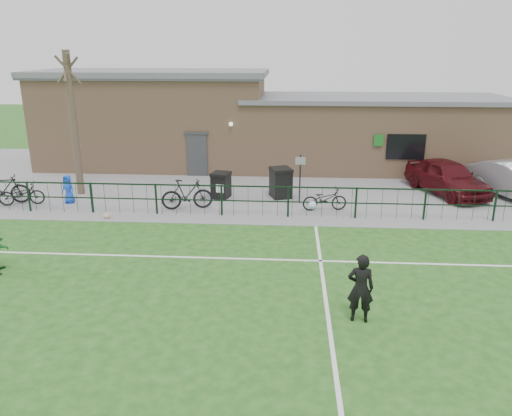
# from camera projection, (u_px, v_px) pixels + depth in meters

# --- Properties ---
(ground) EXTENTS (90.00, 90.00, 0.00)m
(ground) POSITION_uv_depth(u_px,v_px,m) (241.00, 331.00, 11.23)
(ground) COLOR #1E4F17
(ground) RESTS_ON ground
(paving_strip) EXTENTS (34.00, 13.00, 0.02)m
(paving_strip) POSITION_uv_depth(u_px,v_px,m) (268.00, 180.00, 24.04)
(paving_strip) COLOR slate
(paving_strip) RESTS_ON ground
(pitch_line_touch) EXTENTS (28.00, 0.10, 0.01)m
(pitch_line_touch) POSITION_uv_depth(u_px,v_px,m) (261.00, 218.00, 18.63)
(pitch_line_touch) COLOR white
(pitch_line_touch) RESTS_ON ground
(pitch_line_mid) EXTENTS (28.00, 0.10, 0.01)m
(pitch_line_mid) POSITION_uv_depth(u_px,v_px,m) (254.00, 259.00, 15.02)
(pitch_line_mid) COLOR white
(pitch_line_mid) RESTS_ON ground
(pitch_line_perp) EXTENTS (0.10, 16.00, 0.01)m
(pitch_line_perp) POSITION_uv_depth(u_px,v_px,m) (330.00, 334.00, 11.10)
(pitch_line_perp) COLOR white
(pitch_line_perp) RESTS_ON ground
(perimeter_fence) EXTENTS (28.00, 0.10, 1.20)m
(perimeter_fence) POSITION_uv_depth(u_px,v_px,m) (261.00, 201.00, 18.64)
(perimeter_fence) COLOR black
(perimeter_fence) RESTS_ON ground
(bare_tree) EXTENTS (0.30, 0.30, 6.00)m
(bare_tree) POSITION_uv_depth(u_px,v_px,m) (74.00, 125.00, 20.79)
(bare_tree) COLOR #47382B
(bare_tree) RESTS_ON ground
(wheelie_bin_left) EXTENTS (0.82, 0.89, 1.00)m
(wheelie_bin_left) POSITION_uv_depth(u_px,v_px,m) (221.00, 186.00, 20.97)
(wheelie_bin_left) COLOR black
(wheelie_bin_left) RESTS_ON paving_strip
(wheelie_bin_right) EXTENTS (1.02, 1.08, 1.18)m
(wheelie_bin_right) POSITION_uv_depth(u_px,v_px,m) (281.00, 184.00, 21.02)
(wheelie_bin_right) COLOR black
(wheelie_bin_right) RESTS_ON paving_strip
(sign_post) EXTENTS (0.07, 0.07, 2.00)m
(sign_post) POSITION_uv_depth(u_px,v_px,m) (300.00, 179.00, 20.09)
(sign_post) COLOR black
(sign_post) RESTS_ON paving_strip
(car_maroon) EXTENTS (3.17, 4.72, 1.49)m
(car_maroon) POSITION_uv_depth(u_px,v_px,m) (447.00, 177.00, 21.46)
(car_maroon) COLOR #470C12
(car_maroon) RESTS_ON paving_strip
(bicycle_b) EXTENTS (2.10, 1.06, 1.22)m
(bicycle_b) POSITION_uv_depth(u_px,v_px,m) (4.00, 189.00, 20.11)
(bicycle_b) COLOR black
(bicycle_b) RESTS_ON paving_strip
(bicycle_c) EXTENTS (1.85, 1.04, 0.92)m
(bicycle_c) POSITION_uv_depth(u_px,v_px,m) (21.00, 194.00, 20.01)
(bicycle_c) COLOR black
(bicycle_c) RESTS_ON paving_strip
(bicycle_d) EXTENTS (2.07, 1.02, 1.20)m
(bicycle_d) POSITION_uv_depth(u_px,v_px,m) (187.00, 194.00, 19.45)
(bicycle_d) COLOR black
(bicycle_d) RESTS_ON paving_strip
(bicycle_e) EXTENTS (1.79, 0.86, 0.91)m
(bicycle_e) POSITION_uv_depth(u_px,v_px,m) (325.00, 199.00, 19.34)
(bicycle_e) COLOR black
(bicycle_e) RESTS_ON paving_strip
(spectator_child) EXTENTS (0.66, 0.52, 1.17)m
(spectator_child) POSITION_uv_depth(u_px,v_px,m) (68.00, 189.00, 20.22)
(spectator_child) COLOR blue
(spectator_child) RESTS_ON paving_strip
(goalkeeper_kick) EXTENTS (1.45, 3.13, 2.03)m
(goalkeeper_kick) POSITION_uv_depth(u_px,v_px,m) (359.00, 286.00, 11.47)
(goalkeeper_kick) COLOR black
(goalkeeper_kick) RESTS_ON ground
(ball_ground) EXTENTS (0.24, 0.24, 0.24)m
(ball_ground) POSITION_uv_depth(u_px,v_px,m) (107.00, 216.00, 18.52)
(ball_ground) COLOR silver
(ball_ground) RESTS_ON ground
(clubhouse) EXTENTS (24.25, 5.40, 4.96)m
(clubhouse) POSITION_uv_depth(u_px,v_px,m) (254.00, 124.00, 26.27)
(clubhouse) COLOR tan
(clubhouse) RESTS_ON ground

